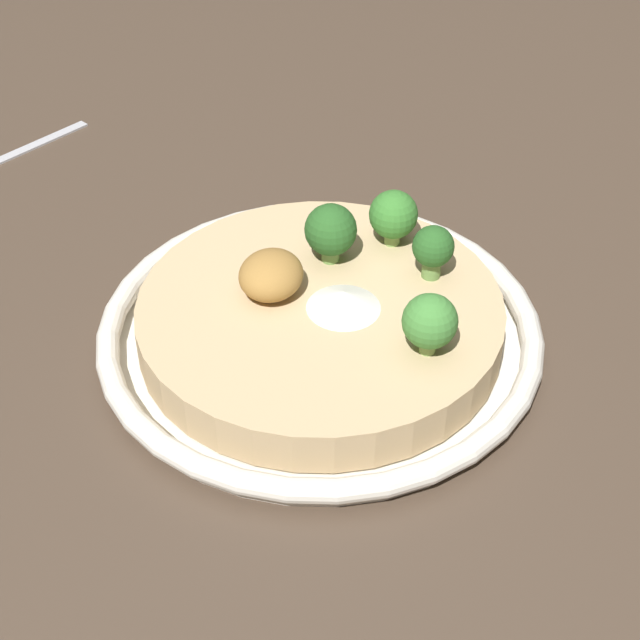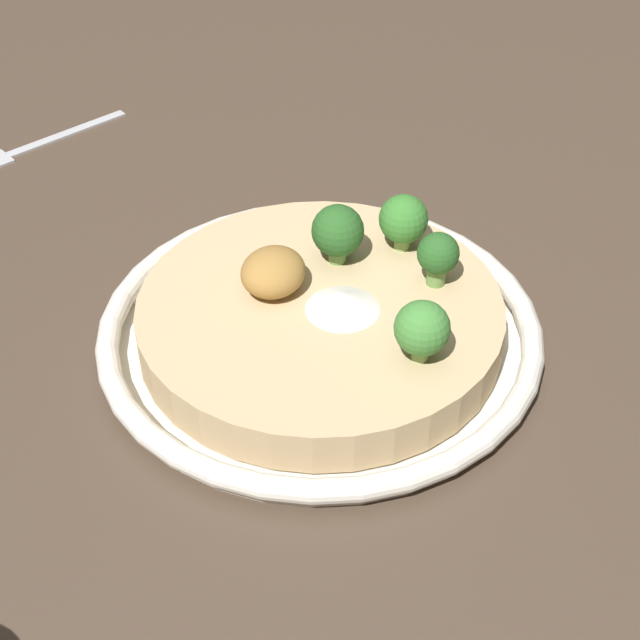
% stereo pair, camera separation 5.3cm
% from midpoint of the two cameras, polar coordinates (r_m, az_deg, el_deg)
% --- Properties ---
extents(ground_plane, '(6.00, 6.00, 0.00)m').
position_cam_midpoint_polar(ground_plane, '(0.70, 2.18, -1.47)').
color(ground_plane, '#47382B').
extents(risotto_bowl, '(0.31, 0.31, 0.04)m').
position_cam_midpoint_polar(risotto_bowl, '(0.69, 2.22, -0.42)').
color(risotto_bowl, silver).
rests_on(risotto_bowl, ground_plane).
extents(cheese_sprinkle, '(0.05, 0.05, 0.01)m').
position_cam_midpoint_polar(cheese_sprinkle, '(0.67, 3.72, 1.18)').
color(cheese_sprinkle, white).
rests_on(cheese_sprinkle, risotto_bowl).
extents(crispy_onion_garnish, '(0.05, 0.04, 0.03)m').
position_cam_midpoint_polar(crispy_onion_garnish, '(0.68, -0.49, 2.74)').
color(crispy_onion_garnish, '#A37538').
rests_on(crispy_onion_garnish, risotto_bowl).
extents(broccoli_back_left, '(0.04, 0.04, 0.04)m').
position_cam_midpoint_polar(broccoli_back_left, '(0.72, 7.01, 5.74)').
color(broccoli_back_left, '#84A856').
rests_on(broccoli_back_left, risotto_bowl).
extents(broccoli_back, '(0.03, 0.03, 0.04)m').
position_cam_midpoint_polar(broccoli_back, '(0.68, 9.10, 3.66)').
color(broccoli_back, '#668E47').
rests_on(broccoli_back, risotto_bowl).
extents(broccoli_back_right, '(0.04, 0.04, 0.04)m').
position_cam_midpoint_polar(broccoli_back_right, '(0.62, 8.41, -0.60)').
color(broccoli_back_right, '#84A856').
rests_on(broccoli_back_right, risotto_bowl).
extents(broccoli_left, '(0.04, 0.04, 0.05)m').
position_cam_midpoint_polar(broccoli_left, '(0.70, 3.23, 5.09)').
color(broccoli_left, '#668E47').
rests_on(broccoli_left, risotto_bowl).
extents(fork_utensil, '(0.17, 0.09, 0.00)m').
position_cam_midpoint_polar(fork_utensil, '(0.95, -15.36, 9.54)').
color(fork_utensil, '#B7B7BC').
rests_on(fork_utensil, ground_plane).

